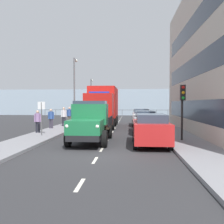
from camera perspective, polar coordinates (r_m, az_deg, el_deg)
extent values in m
plane|color=#2D2D30|center=(20.99, 0.51, -4.17)|extent=(80.00, 80.00, 0.00)
cube|color=gray|center=(21.18, 13.11, -3.97)|extent=(2.32, 43.59, 0.15)
cube|color=gray|center=(21.79, -11.74, -3.79)|extent=(2.32, 43.59, 0.15)
cube|color=silver|center=(7.03, -7.72, -16.90)|extent=(0.12, 1.10, 0.01)
cube|color=silver|center=(9.78, -4.09, -11.44)|extent=(0.12, 1.10, 0.01)
cube|color=silver|center=(11.94, -2.49, -8.95)|extent=(0.12, 1.10, 0.01)
cube|color=silver|center=(14.32, -1.32, -7.09)|extent=(0.12, 1.10, 0.01)
cube|color=silver|center=(16.62, -0.52, -5.81)|extent=(0.12, 1.10, 0.01)
cube|color=silver|center=(19.14, 0.13, -4.77)|extent=(0.12, 1.10, 0.01)
cube|color=silver|center=(21.99, 0.68, -3.88)|extent=(0.12, 1.10, 0.01)
cube|color=silver|center=(24.36, 1.04, -3.29)|extent=(0.12, 1.10, 0.01)
cube|color=silver|center=(26.65, 1.33, -2.83)|extent=(0.12, 1.10, 0.01)
cube|color=silver|center=(29.28, 1.60, -2.39)|extent=(0.12, 1.10, 0.01)
cube|color=silver|center=(31.95, 1.83, -2.01)|extent=(0.12, 1.10, 0.01)
cube|color=silver|center=(34.87, 2.05, -1.67)|extent=(0.12, 1.10, 0.01)
cube|color=silver|center=(37.65, 2.22, -1.39)|extent=(0.12, 1.10, 0.01)
cube|color=silver|center=(40.16, 2.35, -1.17)|extent=(0.12, 1.10, 0.01)
cube|color=#2D3847|center=(18.48, 18.17, 0.47)|extent=(0.08, 15.43, 1.40)
cube|color=#2D3847|center=(18.64, 18.27, 9.72)|extent=(0.08, 15.43, 1.40)
cube|color=#2D3847|center=(19.28, 18.38, 18.59)|extent=(0.08, 15.43, 1.40)
cube|color=#8C9EAD|center=(45.64, 2.60, 2.36)|extent=(80.00, 0.80, 5.00)
cylinder|color=#4C5156|center=(43.90, 21.03, -0.25)|extent=(0.08, 0.08, 1.20)
cylinder|color=#4C5156|center=(43.37, 18.50, -0.25)|extent=(0.08, 0.08, 1.20)
cylinder|color=#4C5156|center=(42.92, 15.91, -0.24)|extent=(0.08, 0.08, 1.20)
cylinder|color=#4C5156|center=(42.57, 13.27, -0.24)|extent=(0.08, 0.08, 1.20)
cylinder|color=#4C5156|center=(42.30, 10.60, -0.23)|extent=(0.08, 0.08, 1.20)
cylinder|color=#4C5156|center=(42.13, 7.89, -0.22)|extent=(0.08, 0.08, 1.20)
cylinder|color=#4C5156|center=(42.06, 5.17, -0.22)|extent=(0.08, 0.08, 1.20)
cylinder|color=#4C5156|center=(42.07, 2.45, -0.21)|extent=(0.08, 0.08, 1.20)
cylinder|color=#4C5156|center=(42.19, -0.27, -0.20)|extent=(0.08, 0.08, 1.20)
cylinder|color=#4C5156|center=(42.40, -2.96, -0.19)|extent=(0.08, 0.08, 1.20)
cylinder|color=#4C5156|center=(42.70, -5.63, -0.18)|extent=(0.08, 0.08, 1.20)
cylinder|color=#4C5156|center=(43.09, -8.25, -0.18)|extent=(0.08, 0.08, 1.20)
cylinder|color=#4C5156|center=(43.57, -10.81, -0.17)|extent=(0.08, 0.08, 1.20)
cylinder|color=#4C5156|center=(44.14, -13.32, -0.16)|extent=(0.08, 0.08, 1.20)
cylinder|color=#4C5156|center=(44.78, -15.76, -0.15)|extent=(0.08, 0.08, 1.20)
cube|color=#4C5156|center=(42.06, 2.45, 0.50)|extent=(28.00, 0.08, 0.08)
cube|color=black|center=(14.17, -4.94, -4.77)|extent=(1.64, 5.60, 0.30)
cube|color=#196038|center=(12.31, -6.34, -3.47)|extent=(1.72, 1.90, 0.70)
cube|color=silver|center=(11.43, -7.17, -4.05)|extent=(1.16, 0.08, 0.56)
sphere|color=white|center=(11.30, -3.51, -3.45)|extent=(0.20, 0.20, 0.20)
sphere|color=white|center=(11.59, -10.74, -3.35)|extent=(0.20, 0.20, 0.20)
cube|color=#196038|center=(13.75, -5.18, -0.48)|extent=(1.93, 1.34, 1.15)
cube|color=#2D3847|center=(13.74, -5.18, 1.50)|extent=(1.78, 1.23, 0.56)
cube|color=#2D2319|center=(15.46, -4.13, -3.33)|extent=(2.10, 2.80, 0.16)
cube|color=black|center=(15.32, -0.40, -2.18)|extent=(0.08, 2.80, 0.56)
cube|color=black|center=(15.62, -7.80, -2.12)|extent=(0.08, 2.80, 0.56)
cylinder|color=black|center=(12.41, -1.76, -6.44)|extent=(0.24, 0.90, 0.90)
cylinder|color=black|center=(12.76, -10.48, -6.24)|extent=(0.24, 0.90, 0.90)
cylinder|color=black|center=(15.59, -0.50, -4.69)|extent=(0.24, 0.90, 0.90)
cylinder|color=black|center=(15.87, -7.49, -4.59)|extent=(0.24, 0.90, 0.90)
cube|color=red|center=(20.36, -3.09, 0.77)|extent=(2.40, 2.21, 2.60)
cube|color=#2D3847|center=(20.36, -3.10, 2.38)|extent=(2.20, 2.04, 0.80)
cube|color=#1933B2|center=(20.38, -3.10, 4.70)|extent=(1.75, 0.20, 0.16)
cube|color=red|center=(24.32, -1.87, 2.28)|extent=(2.50, 5.95, 3.00)
cube|color=black|center=(23.45, -2.12, -1.80)|extent=(2.00, 8.07, 0.36)
cylinder|color=black|center=(20.40, 0.15, -2.89)|extent=(0.28, 1.04, 1.04)
cylinder|color=black|center=(20.70, -6.22, -2.83)|extent=(0.28, 1.04, 1.04)
cylinder|color=black|center=(23.99, 0.79, -2.14)|extent=(0.28, 1.04, 1.04)
cylinder|color=black|center=(24.25, -4.65, -2.10)|extent=(0.28, 1.04, 1.04)
cylinder|color=black|center=(26.11, 1.08, -1.79)|extent=(0.28, 1.04, 1.04)
cylinder|color=black|center=(26.34, -3.93, -1.77)|extent=(0.28, 1.04, 1.04)
cube|color=#B21E1E|center=(13.05, 9.24, -4.49)|extent=(1.83, 4.02, 1.00)
cube|color=#2D3847|center=(12.79, 9.34, -1.44)|extent=(1.50, 2.21, 0.42)
cylinder|color=black|center=(14.30, 5.32, -5.92)|extent=(0.18, 0.60, 0.60)
cylinder|color=black|center=(14.44, 12.26, -5.88)|extent=(0.18, 0.60, 0.60)
cylinder|color=black|center=(11.84, 5.53, -7.60)|extent=(0.18, 0.60, 0.60)
cylinder|color=black|center=(12.00, 13.91, -7.52)|extent=(0.18, 0.60, 0.60)
cube|color=#B7BABF|center=(18.45, 7.81, -2.56)|extent=(1.66, 4.48, 1.00)
cube|color=#2D3847|center=(18.20, 7.86, -0.38)|extent=(1.36, 2.46, 0.42)
cylinder|color=black|center=(19.84, 5.28, -3.67)|extent=(0.18, 0.60, 0.60)
cylinder|color=black|center=(19.93, 9.83, -3.67)|extent=(0.18, 0.60, 0.60)
cylinder|color=black|center=(17.08, 5.43, -4.61)|extent=(0.18, 0.60, 0.60)
cylinder|color=black|center=(17.19, 10.71, -4.60)|extent=(0.18, 0.60, 0.60)
cube|color=white|center=(24.34, 6.97, -1.43)|extent=(1.70, 4.44, 1.00)
cube|color=#2D3847|center=(24.11, 7.00, 0.22)|extent=(1.39, 2.44, 0.42)
cylinder|color=black|center=(25.73, 5.03, -2.35)|extent=(0.18, 0.60, 0.60)
cylinder|color=black|center=(25.80, 8.62, -2.36)|extent=(0.18, 0.60, 0.60)
cylinder|color=black|center=(22.98, 5.11, -2.88)|extent=(0.18, 0.60, 0.60)
cylinder|color=black|center=(23.06, 9.13, -2.88)|extent=(0.18, 0.60, 0.60)
cube|color=maroon|center=(24.03, -5.03, -1.47)|extent=(1.76, 4.00, 1.00)
cube|color=#2D3847|center=(24.20, -4.95, 0.24)|extent=(1.44, 2.20, 0.42)
cylinder|color=black|center=(22.73, -3.45, -2.94)|extent=(0.18, 0.60, 0.60)
cylinder|color=black|center=(23.01, -7.58, -2.89)|extent=(0.18, 0.60, 0.60)
cylinder|color=black|center=(25.17, -2.69, -2.44)|extent=(0.18, 0.60, 0.60)
cylinder|color=black|center=(25.43, -6.42, -2.41)|extent=(0.18, 0.60, 0.60)
cylinder|color=black|center=(18.18, -17.11, -3.51)|extent=(0.14, 0.14, 0.79)
cylinder|color=black|center=(18.25, -17.63, -3.50)|extent=(0.14, 0.14, 0.79)
cylinder|color=gray|center=(18.16, -17.39, -1.28)|extent=(0.34, 0.34, 0.63)
cylinder|color=gray|center=(18.08, -16.74, -1.38)|extent=(0.09, 0.09, 0.58)
cylinder|color=gray|center=(18.24, -18.03, -1.37)|extent=(0.09, 0.09, 0.58)
sphere|color=tan|center=(18.14, -17.41, 0.05)|extent=(0.21, 0.21, 0.21)
cylinder|color=#383342|center=(21.03, -14.16, -2.71)|extent=(0.14, 0.14, 0.81)
cylinder|color=#383342|center=(21.09, -14.63, -2.70)|extent=(0.14, 0.14, 0.81)
cylinder|color=#2D4C8C|center=(21.01, -14.41, -0.75)|extent=(0.34, 0.34, 0.64)
cylinder|color=#2D4C8C|center=(20.95, -13.84, -0.84)|extent=(0.09, 0.09, 0.59)
cylinder|color=#2D4C8C|center=(21.09, -14.98, -0.83)|extent=(0.09, 0.09, 0.59)
sphere|color=tan|center=(21.00, -14.43, 0.42)|extent=(0.22, 0.22, 0.22)
cylinder|color=black|center=(22.89, -11.25, -2.23)|extent=(0.14, 0.14, 0.86)
cylinder|color=black|center=(22.94, -11.69, -2.23)|extent=(0.14, 0.14, 0.86)
cylinder|color=silver|center=(22.87, -11.48, -0.31)|extent=(0.34, 0.34, 0.68)
cylinder|color=silver|center=(22.81, -10.95, -0.40)|extent=(0.09, 0.09, 0.63)
cylinder|color=silver|center=(22.93, -12.01, -0.39)|extent=(0.09, 0.09, 0.63)
sphere|color=tan|center=(22.85, -11.49, 0.83)|extent=(0.23, 0.23, 0.23)
cylinder|color=#4C473D|center=(24.34, -9.96, -1.97)|extent=(0.14, 0.14, 0.86)
cylinder|color=#4C473D|center=(24.39, -10.37, -1.97)|extent=(0.14, 0.14, 0.86)
cylinder|color=#2D4C8C|center=(24.32, -10.18, -0.16)|extent=(0.34, 0.34, 0.68)
cylinder|color=#2D4C8C|center=(24.27, -9.67, -0.24)|extent=(0.09, 0.09, 0.62)
cylinder|color=#2D4C8C|center=(24.38, -10.68, -0.24)|extent=(0.09, 0.09, 0.62)
sphere|color=tan|center=(24.31, -10.18, 0.91)|extent=(0.23, 0.23, 0.23)
cylinder|color=black|center=(14.42, 16.43, -0.14)|extent=(0.12, 0.12, 3.20)
cube|color=black|center=(14.29, 16.60, 4.45)|extent=(0.28, 0.24, 0.90)
sphere|color=red|center=(14.19, 16.71, 5.68)|extent=(0.18, 0.18, 0.18)
sphere|color=orange|center=(14.17, 16.70, 4.47)|extent=(0.18, 0.18, 0.18)
sphere|color=green|center=(14.16, 16.69, 3.26)|extent=(0.18, 0.18, 0.18)
cylinder|color=#59595B|center=(25.43, -9.02, 5.04)|extent=(0.16, 0.16, 6.92)
cylinder|color=#59595B|center=(26.25, -8.83, 12.33)|extent=(0.10, 0.90, 0.10)
sphere|color=silver|center=(26.67, -8.60, 12.06)|extent=(0.32, 0.32, 0.32)
cylinder|color=#59595B|center=(36.43, -5.04, 3.33)|extent=(0.16, 0.16, 5.86)
cylinder|color=#59595B|center=(37.04, -4.94, 7.70)|extent=(0.10, 0.90, 0.10)
sphere|color=silver|center=(37.48, -4.83, 7.56)|extent=(0.32, 0.32, 0.32)
cylinder|color=#4C4C4C|center=(16.55, -16.53, -1.60)|extent=(0.07, 0.07, 2.20)
cube|color=silver|center=(16.51, -16.56, 1.52)|extent=(0.50, 0.04, 0.50)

